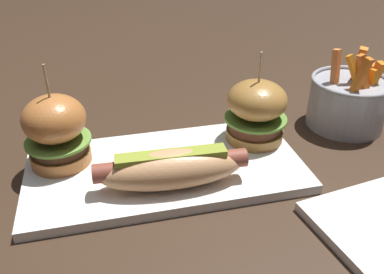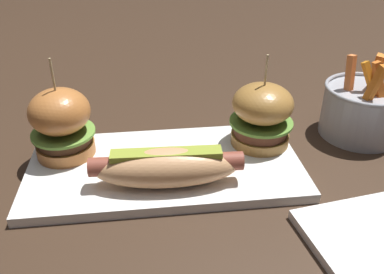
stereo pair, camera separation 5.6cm
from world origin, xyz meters
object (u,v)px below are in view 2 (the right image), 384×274
object	(u,v)px
slider_left	(61,123)
slider_right	(262,114)
fries_bucket	(363,109)
platter_main	(165,167)
hot_dog	(167,166)

from	to	relation	value
slider_left	slider_right	bearing A→B (deg)	-0.76
slider_right	fries_bucket	size ratio (longest dim) A/B	1.03
platter_main	slider_right	world-z (taller)	slider_right
hot_dog	slider_right	world-z (taller)	slider_right
slider_left	fries_bucket	xyz separation A→B (m)	(0.47, 0.03, -0.02)
platter_main	hot_dog	distance (m)	0.06
slider_right	platter_main	bearing A→B (deg)	-165.19
hot_dog	slider_right	bearing A→B (deg)	30.44
slider_left	fries_bucket	world-z (taller)	slider_left
hot_dog	platter_main	bearing A→B (deg)	90.35
hot_dog	slider_right	size ratio (longest dim) A/B	1.42
platter_main	slider_left	distance (m)	0.16
slider_right	slider_left	bearing A→B (deg)	179.24
hot_dog	slider_left	size ratio (longest dim) A/B	1.36
slider_left	fries_bucket	size ratio (longest dim) A/B	1.07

